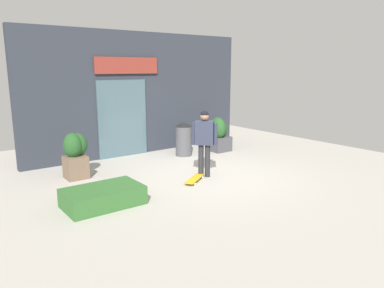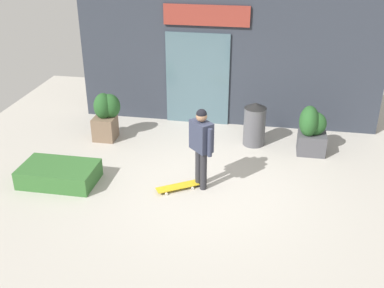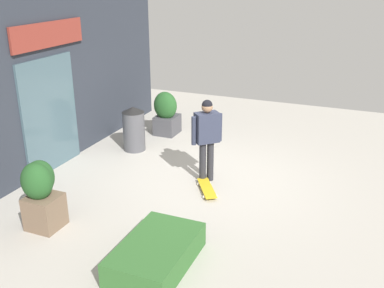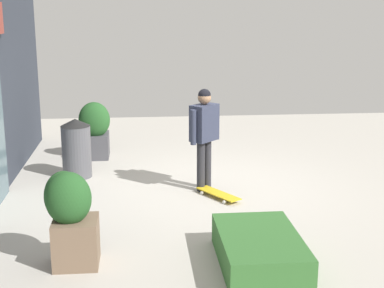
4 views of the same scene
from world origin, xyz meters
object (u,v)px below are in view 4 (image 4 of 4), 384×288
Objects in this scene: planter_box_left at (95,129)px; trash_bin at (76,148)px; skateboarder at (204,129)px; skateboard at (218,194)px; planter_box_right at (70,213)px.

trash_bin is at bearing 169.89° from planter_box_left.
skateboarder is 1.04m from skateboard.
trash_bin is (3.42, 0.27, -0.10)m from planter_box_right.
skateboard is 0.74× the size of planter_box_right.
skateboarder is at bearing 169.72° from skateboard.
planter_box_left is (2.55, 2.04, 0.50)m from skateboard.
planter_box_left is at bearing -10.11° from trash_bin.
planter_box_left is 4.66m from planter_box_right.
planter_box_right reaches higher than planter_box_left.
planter_box_right is 3.43m from trash_bin.
planter_box_right is at bearing -179.33° from planter_box_left.
trash_bin is (-1.24, 0.22, -0.05)m from planter_box_left.
skateboarder is 1.48× the size of planter_box_left.
planter_box_left is at bearing 0.67° from planter_box_right.
skateboarder reaches higher than skateboard.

